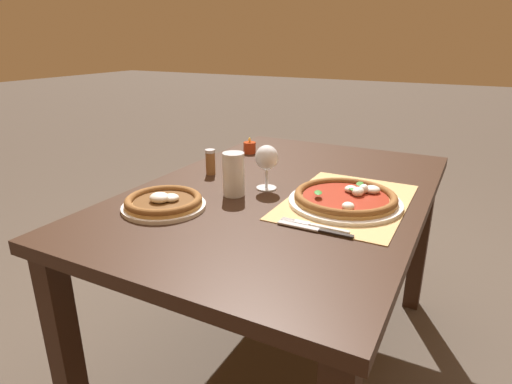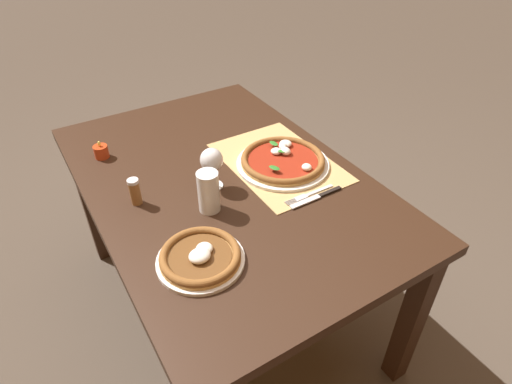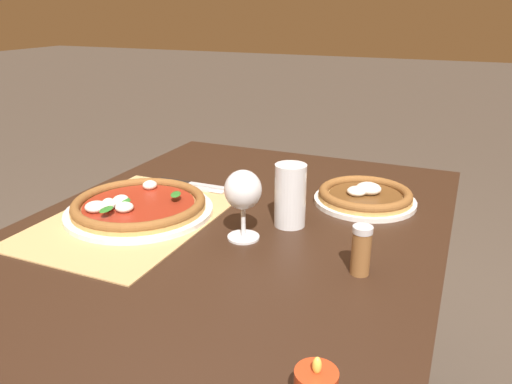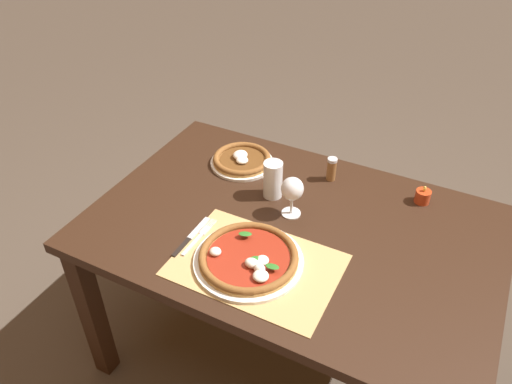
% 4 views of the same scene
% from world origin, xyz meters
% --- Properties ---
extents(dining_table, '(1.41, 0.94, 0.74)m').
position_xyz_m(dining_table, '(0.00, 0.00, 0.64)').
color(dining_table, black).
rests_on(dining_table, ground).
extents(paper_placemat, '(0.52, 0.36, 0.00)m').
position_xyz_m(paper_placemat, '(-0.02, -0.23, 0.74)').
color(paper_placemat, tan).
rests_on(paper_placemat, dining_table).
extents(pizza_near, '(0.35, 0.35, 0.05)m').
position_xyz_m(pizza_near, '(-0.05, -0.23, 0.76)').
color(pizza_near, silver).
rests_on(pizza_near, paper_placemat).
extents(pizza_far, '(0.26, 0.26, 0.05)m').
position_xyz_m(pizza_far, '(-0.34, 0.25, 0.76)').
color(pizza_far, silver).
rests_on(pizza_far, dining_table).
extents(wine_glass, '(0.08, 0.08, 0.16)m').
position_xyz_m(wine_glass, '(-0.03, 0.05, 0.85)').
color(wine_glass, silver).
rests_on(wine_glass, dining_table).
extents(pint_glass, '(0.07, 0.07, 0.15)m').
position_xyz_m(pint_glass, '(-0.14, 0.12, 0.81)').
color(pint_glass, silver).
rests_on(pint_glass, dining_table).
extents(fork, '(0.02, 0.20, 0.00)m').
position_xyz_m(fork, '(-0.25, -0.20, 0.75)').
color(fork, '#B7B7BC').
rests_on(fork, paper_placemat).
extents(knife, '(0.02, 0.22, 0.01)m').
position_xyz_m(knife, '(-0.28, -0.21, 0.75)').
color(knife, black).
rests_on(knife, paper_placemat).
extents(pepper_shaker, '(0.04, 0.04, 0.10)m').
position_xyz_m(pepper_shaker, '(0.02, 0.32, 0.79)').
color(pepper_shaker, brown).
rests_on(pepper_shaker, dining_table).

